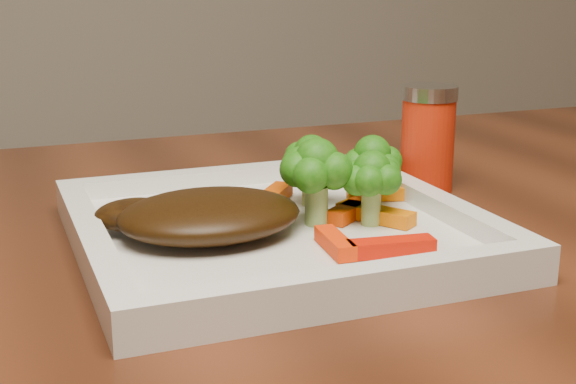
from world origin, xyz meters
name	(u,v)px	position (x,y,z in m)	size (l,w,h in m)	color
plate	(275,236)	(-0.20, 0.14, 0.76)	(0.27, 0.27, 0.01)	white
steak	(210,215)	(-0.24, 0.14, 0.78)	(0.13, 0.10, 0.03)	#301C07
broccoli_0	(311,160)	(-0.15, 0.18, 0.80)	(0.05, 0.05, 0.07)	#287814
broccoli_1	(372,166)	(-0.11, 0.16, 0.79)	(0.05, 0.05, 0.06)	#106413
broccoli_2	(372,184)	(-0.13, 0.12, 0.79)	(0.05, 0.05, 0.06)	#2E6611
broccoli_3	(317,182)	(-0.17, 0.13, 0.79)	(0.06, 0.06, 0.06)	#1A6210
carrot_0	(391,247)	(-0.15, 0.06, 0.77)	(0.06, 0.01, 0.01)	red
carrot_2	(335,243)	(-0.18, 0.08, 0.77)	(0.05, 0.01, 0.01)	#FA3104
carrot_3	(379,193)	(-0.09, 0.17, 0.77)	(0.05, 0.01, 0.01)	orange
carrot_4	(273,196)	(-0.18, 0.20, 0.77)	(0.05, 0.01, 0.01)	#CC4603
carrot_5	(375,214)	(-0.12, 0.13, 0.77)	(0.06, 0.02, 0.01)	orange
carrot_6	(352,210)	(-0.13, 0.14, 0.77)	(0.05, 0.01, 0.01)	#D63903
spice_shaker	(428,139)	(-0.02, 0.22, 0.80)	(0.05, 0.05, 0.09)	red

